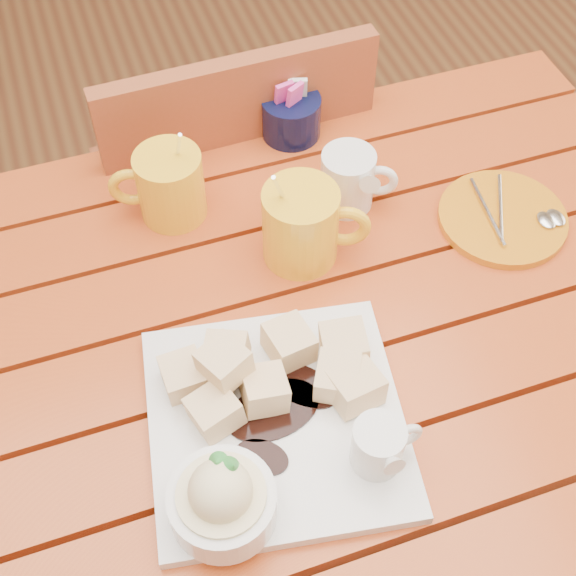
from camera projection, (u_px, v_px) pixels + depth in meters
name	position (u px, v px, depth m)	size (l,w,h in m)	color
ground	(280.00, 548.00, 1.58)	(5.00, 5.00, 0.00)	#5D2F1A
table	(276.00, 380.00, 1.07)	(1.20, 0.79, 0.75)	maroon
dessert_plate	(267.00, 431.00, 0.87)	(0.33, 0.33, 0.11)	white
coffee_mug_left	(168.00, 185.00, 1.07)	(0.13, 0.09, 0.15)	yellow
coffee_mug_right	(303.00, 224.00, 1.02)	(0.14, 0.10, 0.16)	yellow
cream_pitcher	(349.00, 178.00, 1.08)	(0.11, 0.09, 0.09)	white
sugar_caddy	(291.00, 115.00, 1.18)	(0.09, 0.09, 0.10)	black
orange_saucer	(504.00, 218.00, 1.09)	(0.18, 0.18, 0.02)	orange
chair_far	(229.00, 203.00, 1.47)	(0.43, 0.43, 0.88)	brown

